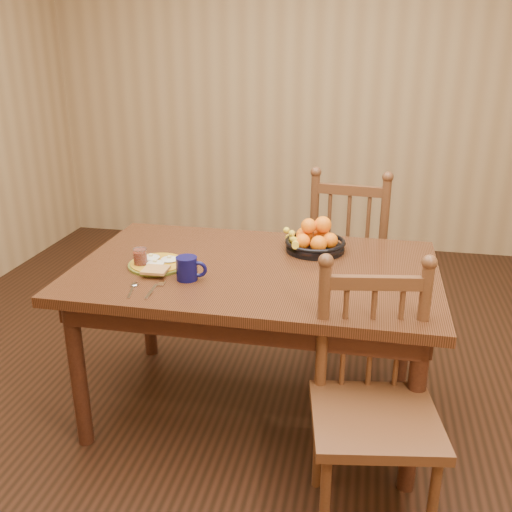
% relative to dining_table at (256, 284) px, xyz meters
% --- Properties ---
extents(room, '(4.52, 5.02, 2.72)m').
position_rel_dining_table_xyz_m(room, '(0.00, 0.00, 0.68)').
color(room, black).
rests_on(room, ground).
extents(dining_table, '(1.60, 1.00, 0.75)m').
position_rel_dining_table_xyz_m(dining_table, '(0.00, 0.00, 0.00)').
color(dining_table, black).
rests_on(dining_table, ground).
extents(chair_far, '(0.51, 0.50, 1.03)m').
position_rel_dining_table_xyz_m(chair_far, '(0.39, 0.86, -0.16)').
color(chair_far, '#452914').
rests_on(chair_far, ground).
extents(chair_near, '(0.50, 0.49, 0.97)m').
position_rel_dining_table_xyz_m(chair_near, '(0.54, -0.56, -0.19)').
color(chair_near, '#452914').
rests_on(chair_near, ground).
extents(breakfast_plate, '(0.26, 0.29, 0.04)m').
position_rel_dining_table_xyz_m(breakfast_plate, '(-0.43, -0.09, 0.10)').
color(breakfast_plate, '#59601E').
rests_on(breakfast_plate, dining_table).
extents(fork, '(0.04, 0.18, 0.00)m').
position_rel_dining_table_xyz_m(fork, '(-0.35, -0.33, 0.09)').
color(fork, silver).
rests_on(fork, dining_table).
extents(spoon, '(0.05, 0.16, 0.01)m').
position_rel_dining_table_xyz_m(spoon, '(-0.44, -0.33, 0.09)').
color(spoon, silver).
rests_on(spoon, dining_table).
extents(coffee_mug, '(0.13, 0.09, 0.10)m').
position_rel_dining_table_xyz_m(coffee_mug, '(-0.25, -0.20, 0.14)').
color(coffee_mug, '#0A0A38').
rests_on(coffee_mug, dining_table).
extents(juice_glass, '(0.06, 0.06, 0.09)m').
position_rel_dining_table_xyz_m(juice_glass, '(-0.50, -0.12, 0.13)').
color(juice_glass, silver).
rests_on(juice_glass, dining_table).
extents(fruit_bowl, '(0.32, 0.29, 0.17)m').
position_rel_dining_table_xyz_m(fruit_bowl, '(0.23, 0.26, 0.14)').
color(fruit_bowl, black).
rests_on(fruit_bowl, dining_table).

